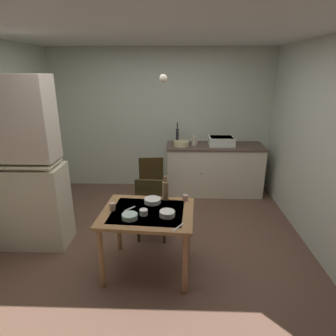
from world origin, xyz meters
TOP-DOWN VIEW (x-y plane):
  - ground_plane at (0.00, 0.00)m, footprint 5.09×5.09m
  - wall_back at (0.00, 2.10)m, footprint 4.06×0.10m
  - wall_right at (2.03, 0.00)m, footprint 0.10×4.19m
  - ceiling_slab at (0.00, 0.00)m, footprint 4.06×4.19m
  - hutch_cabinet at (-1.52, 0.01)m, footprint 0.88×0.45m
  - counter_cabinet at (0.96, 1.73)m, footprint 1.68×0.64m
  - sink_basin at (1.07, 1.73)m, footprint 0.44×0.34m
  - hand_pump at (0.30, 1.77)m, footprint 0.05×0.27m
  - mixing_bowl_counter at (0.37, 1.68)m, footprint 0.26×0.26m
  - stoneware_crock at (0.60, 1.73)m, footprint 0.10×0.10m
  - dining_table at (-0.01, -0.46)m, footprint 1.02×0.85m
  - chair_far_side at (-0.02, 0.16)m, footprint 0.42×0.42m
  - chair_by_counter at (-0.12, 1.18)m, footprint 0.44×0.44m
  - serving_bowl_wide at (0.20, -0.55)m, footprint 0.16×0.16m
  - soup_bowl_small at (0.03, -0.25)m, footprint 0.19×0.19m
  - sauce_dish at (-0.17, -0.62)m, footprint 0.16×0.16m
  - mug_tall at (-0.39, -0.44)m, footprint 0.06×0.06m
  - teacup_mint at (-0.04, -0.54)m, footprint 0.08×0.08m
  - mug_dark at (0.40, -0.19)m, footprint 0.06×0.06m
  - glass_bottle at (0.17, -0.15)m, footprint 0.07×0.07m
  - table_knife at (0.32, -0.78)m, footprint 0.12×0.16m
  - teaspoon_near_bowl at (-0.21, -0.41)m, footprint 0.11×0.13m
  - pendant_bulb at (0.15, -0.19)m, footprint 0.08×0.08m

SIDE VIEW (x-z plane):
  - ground_plane at x=0.00m, z-range 0.00..0.00m
  - counter_cabinet at x=0.96m, z-range 0.00..0.88m
  - chair_by_counter at x=-0.12m, z-range 0.04..0.89m
  - chair_far_side at x=-0.02m, z-range 0.04..0.92m
  - dining_table at x=-0.01m, z-range 0.26..0.98m
  - table_knife at x=0.32m, z-range 0.72..0.73m
  - teaspoon_near_bowl at x=-0.21m, z-range 0.72..0.73m
  - soup_bowl_small at x=0.03m, z-range 0.72..0.77m
  - sauce_dish at x=-0.17m, z-range 0.72..0.77m
  - serving_bowl_wide at x=0.20m, z-range 0.72..0.78m
  - teacup_mint at x=-0.04m, z-range 0.72..0.78m
  - mug_dark at x=0.40m, z-range 0.72..0.79m
  - mug_tall at x=-0.39m, z-range 0.72..0.80m
  - glass_bottle at x=0.17m, z-range 0.70..0.98m
  - mixing_bowl_counter at x=0.37m, z-range 0.88..0.96m
  - sink_basin at x=1.07m, z-range 0.89..1.04m
  - stoneware_crock at x=0.60m, z-range 0.88..1.04m
  - hutch_cabinet at x=-1.52m, z-range -0.07..2.03m
  - hand_pump at x=0.30m, z-range 0.86..1.25m
  - wall_back at x=0.00m, z-range 0.00..2.51m
  - wall_right at x=2.03m, z-range 0.00..2.51m
  - pendant_bulb at x=0.15m, z-range 2.02..2.10m
  - ceiling_slab at x=0.00m, z-range 2.51..2.61m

